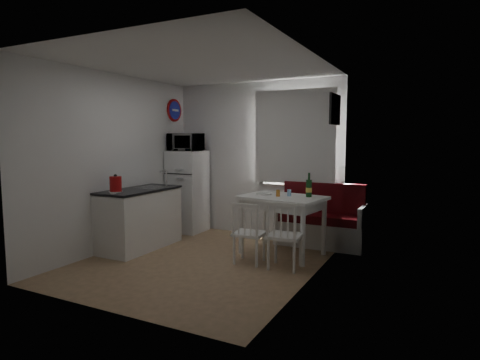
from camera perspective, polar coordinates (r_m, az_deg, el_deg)
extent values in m
cube|color=#8C6E4B|center=(5.55, -5.36, -11.43)|extent=(3.00, 3.50, 0.02)
cube|color=white|center=(5.38, -5.64, 16.05)|extent=(3.00, 3.50, 0.02)
cube|color=white|center=(6.85, 2.36, 2.99)|extent=(3.00, 0.02, 2.60)
cube|color=white|center=(3.94, -19.20, 0.44)|extent=(3.00, 0.02, 2.60)
cube|color=white|center=(6.24, -17.24, 2.43)|extent=(0.02, 3.50, 2.60)
cube|color=white|center=(4.68, 10.23, 1.51)|extent=(0.02, 3.50, 2.60)
cube|color=white|center=(6.55, 7.87, 5.65)|extent=(1.22, 0.06, 1.47)
cube|color=white|center=(6.48, 7.68, 6.09)|extent=(1.35, 0.02, 1.50)
cube|color=white|center=(6.26, -14.04, -5.51)|extent=(0.60, 1.30, 0.86)
cube|color=black|center=(6.18, -14.15, -1.37)|extent=(0.62, 1.32, 0.03)
cube|color=#99999E|center=(6.36, -12.53, -1.45)|extent=(0.40, 0.40, 0.10)
cylinder|color=silver|center=(6.38, -10.43, 0.25)|extent=(0.02, 0.02, 0.26)
cylinder|color=#1C25A8|center=(7.34, -9.28, 9.76)|extent=(0.03, 0.40, 0.40)
cube|color=black|center=(5.75, 13.31, 9.74)|extent=(0.04, 0.52, 0.42)
cube|color=white|center=(6.35, 11.28, -7.54)|extent=(1.35, 0.52, 0.37)
cube|color=#4E080D|center=(6.29, 11.33, -5.34)|extent=(1.28, 0.48, 0.12)
cube|color=#4E080D|center=(6.43, 11.85, -2.48)|extent=(1.28, 0.10, 0.48)
cube|color=white|center=(5.70, 6.08, -2.52)|extent=(1.23, 0.96, 0.04)
cube|color=white|center=(5.72, 6.07, -3.41)|extent=(1.10, 0.83, 0.13)
cylinder|color=white|center=(5.78, 6.03, -6.64)|extent=(0.07, 0.07, 0.80)
cube|color=white|center=(5.36, 1.32, -7.63)|extent=(0.42, 0.40, 0.04)
cube|color=white|center=(5.17, 0.54, -5.65)|extent=(0.37, 0.07, 0.40)
cube|color=white|center=(5.17, 6.38, -7.91)|extent=(0.44, 0.42, 0.04)
cube|color=white|center=(4.96, 5.70, -5.72)|extent=(0.39, 0.07, 0.43)
cube|color=white|center=(7.17, -7.44, -1.60)|extent=(0.57, 0.57, 1.43)
imported|color=white|center=(7.07, -7.77, 5.36)|extent=(0.55, 0.37, 0.31)
cylinder|color=#AF0E10|center=(5.75, -17.27, -0.57)|extent=(0.19, 0.19, 0.26)
cylinder|color=orange|center=(5.66, 5.43, -1.87)|extent=(0.06, 0.06, 0.09)
cylinder|color=#88BCE8|center=(5.71, 7.01, -1.81)|extent=(0.06, 0.06, 0.09)
cylinder|color=white|center=(5.83, 3.39, -2.01)|extent=(0.23, 0.23, 0.02)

